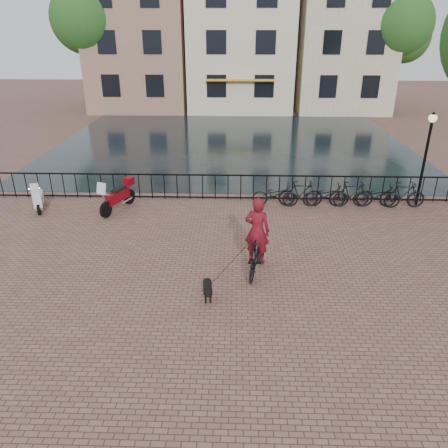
{
  "coord_description": "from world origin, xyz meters",
  "views": [
    {
      "loc": [
        0.35,
        -8.1,
        6.25
      ],
      "look_at": [
        0.0,
        3.0,
        1.2
      ],
      "focal_mm": 35.0,
      "sensor_mm": 36.0,
      "label": 1
    }
  ],
  "objects_px": {
    "cyclist": "(257,241)",
    "motorcycle": "(117,193)",
    "dog": "(208,290)",
    "scooter": "(38,194)",
    "lamp_post": "(428,144)"
  },
  "relations": [
    {
      "from": "motorcycle",
      "to": "scooter",
      "type": "bearing_deg",
      "value": -158.16
    },
    {
      "from": "dog",
      "to": "cyclist",
      "type": "bearing_deg",
      "value": 40.95
    },
    {
      "from": "dog",
      "to": "motorcycle",
      "type": "bearing_deg",
      "value": 117.14
    },
    {
      "from": "cyclist",
      "to": "dog",
      "type": "bearing_deg",
      "value": 59.51
    },
    {
      "from": "lamp_post",
      "to": "scooter",
      "type": "xyz_separation_m",
      "value": [
        -14.19,
        -0.84,
        -1.76
      ]
    },
    {
      "from": "lamp_post",
      "to": "cyclist",
      "type": "relative_size",
      "value": 1.33
    },
    {
      "from": "dog",
      "to": "scooter",
      "type": "xyz_separation_m",
      "value": [
        -6.64,
        5.68,
        0.35
      ]
    },
    {
      "from": "dog",
      "to": "scooter",
      "type": "relative_size",
      "value": 0.58
    },
    {
      "from": "cyclist",
      "to": "scooter",
      "type": "xyz_separation_m",
      "value": [
        -7.89,
        4.35,
        -0.36
      ]
    },
    {
      "from": "cyclist",
      "to": "motorcycle",
      "type": "bearing_deg",
      "value": -28.7
    },
    {
      "from": "lamp_post",
      "to": "motorcycle",
      "type": "bearing_deg",
      "value": -175.76
    },
    {
      "from": "cyclist",
      "to": "motorcycle",
      "type": "height_order",
      "value": "cyclist"
    },
    {
      "from": "lamp_post",
      "to": "scooter",
      "type": "height_order",
      "value": "lamp_post"
    },
    {
      "from": "lamp_post",
      "to": "motorcycle",
      "type": "xyz_separation_m",
      "value": [
        -11.24,
        -0.83,
        -1.7
      ]
    },
    {
      "from": "lamp_post",
      "to": "cyclist",
      "type": "distance_m",
      "value": 8.28
    }
  ]
}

